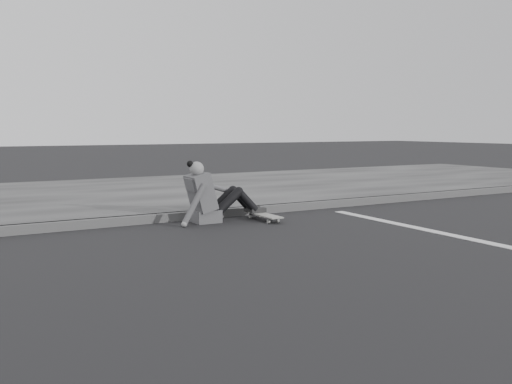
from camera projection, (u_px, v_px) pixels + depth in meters
ground at (269, 255)px, 5.94m from camera, size 80.00×80.00×0.00m
curb at (176, 217)px, 8.15m from camera, size 24.00×0.16×0.12m
sidewalk at (116, 195)px, 10.76m from camera, size 24.00×6.00×0.12m
skateboard at (264, 215)px, 8.20m from camera, size 0.20×0.78×0.09m
seated_woman at (210, 197)px, 8.02m from camera, size 1.38×0.46×0.88m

